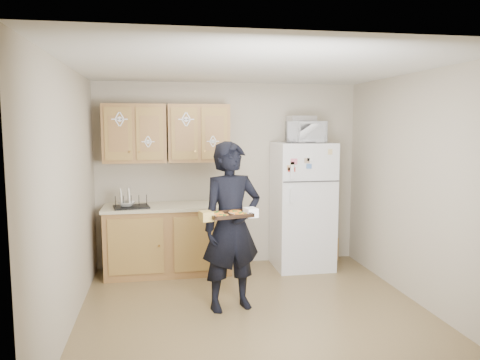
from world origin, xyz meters
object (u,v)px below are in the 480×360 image
Objects in this scene: refrigerator at (302,206)px; baking_tray at (229,215)px; person at (232,226)px; dish_rack at (131,201)px; microwave at (306,132)px.

baking_tray is (-1.24, -1.56, 0.21)m from refrigerator.
refrigerator is at bearing 37.72° from baking_tray.
person reaches higher than dish_rack.
microwave is (0.01, -0.05, 0.99)m from refrigerator.
refrigerator is 0.96× the size of person.
microwave is at bearing -74.05° from refrigerator.
microwave reaches higher than dish_rack.
person is 1.64m from dish_rack.
refrigerator is at bearing 33.59° from person.
refrigerator is at bearing 1.22° from dish_rack.
microwave is 1.19× the size of dish_rack.
dish_rack is at bearing -178.78° from refrigerator.
person is at bearing -48.48° from dish_rack.
person is 0.35m from baking_tray.
person is 3.46× the size of microwave.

